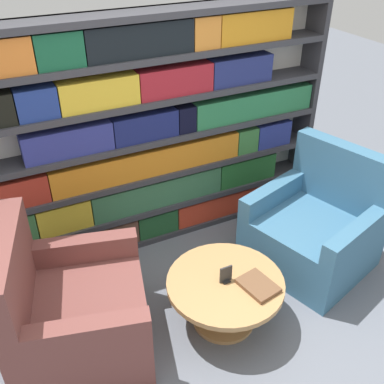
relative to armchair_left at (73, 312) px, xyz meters
The scene contains 7 objects.
ground_plane 1.10m from the armchair_left, 23.61° to the right, with size 14.00×14.00×0.00m, color slate.
bookshelf 1.52m from the armchair_left, 44.50° to the left, with size 3.18×0.30×1.97m.
armchair_left is the anchor object (origin of this frame).
armchair_right 2.02m from the armchair_left, ahead, with size 1.08×1.10×0.99m.
coffee_table 1.04m from the armchair_left, 14.31° to the right, with size 0.83×0.83×0.40m.
table_sign 1.05m from the armchair_left, 14.31° to the right, with size 0.09×0.06×0.13m.
stray_book 1.25m from the armchair_left, 19.05° to the right, with size 0.24×0.29×0.03m.
Camera 1 is at (-1.17, -1.78, 2.61)m, focal length 42.00 mm.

